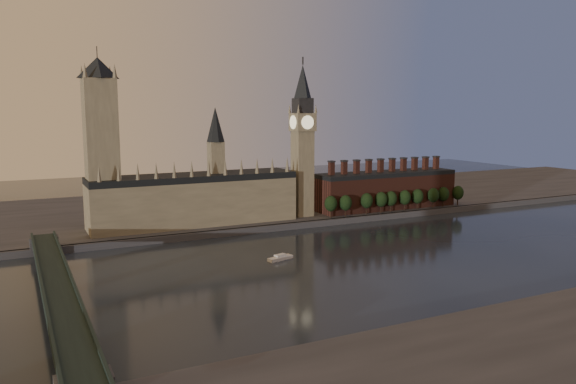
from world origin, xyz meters
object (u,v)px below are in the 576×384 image
at_px(victoria_tower, 101,140).
at_px(river_boat, 280,258).
at_px(westminster_bridge, 58,292).
at_px(big_ben, 303,139).

xyz_separation_m(victoria_tower, river_boat, (72.81, -89.27, -57.99)).
bearing_deg(victoria_tower, westminster_bridge, -106.56).
distance_m(victoria_tower, river_boat, 128.97).
xyz_separation_m(big_ben, river_boat, (-57.19, -84.27, -55.73)).
height_order(westminster_bridge, river_boat, westminster_bridge).
relative_size(big_ben, river_boat, 7.17).
relative_size(victoria_tower, big_ben, 1.01).
bearing_deg(westminster_bridge, river_boat, 14.77).
bearing_deg(victoria_tower, big_ben, -2.20).
xyz_separation_m(big_ben, westminster_bridge, (-165.00, -112.70, -49.39)).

